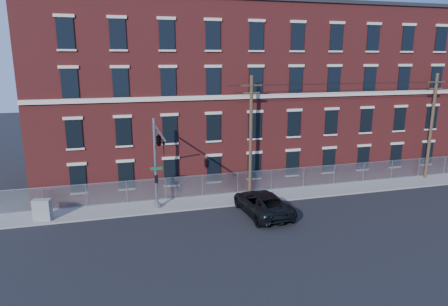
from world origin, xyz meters
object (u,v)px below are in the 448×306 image
traffic_signal_mast (158,148)px  utility_cabinet (42,210)px  pickup_truck (262,203)px  utility_pole_near (251,134)px

traffic_signal_mast → utility_cabinet: bearing=165.7°
utility_cabinet → pickup_truck: bearing=4.1°
pickup_truck → utility_cabinet: (-15.69, 2.83, 0.02)m
utility_pole_near → utility_cabinet: size_ratio=6.51×
traffic_signal_mast → pickup_truck: (7.53, -0.76, -4.53)m
utility_pole_near → utility_cabinet: utility_pole_near is taller
pickup_truck → utility_cabinet: bearing=-13.8°
pickup_truck → traffic_signal_mast: bearing=-9.3°
pickup_truck → utility_cabinet: 15.94m
utility_pole_near → pickup_truck: utility_pole_near is taller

